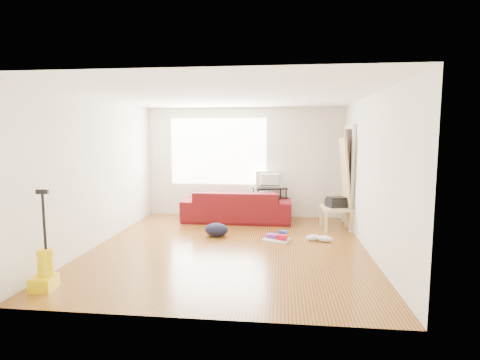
# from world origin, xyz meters

# --- Properties ---
(room) EXTENTS (4.51, 5.01, 2.51)m
(room) POSITION_xyz_m (0.07, 0.15, 1.25)
(room) COLOR #503009
(room) RESTS_ON ground
(sofa) EXTENTS (2.34, 0.92, 0.68)m
(sofa) POSITION_xyz_m (-0.10, 1.95, 0.00)
(sofa) COLOR #590617
(sofa) RESTS_ON ground
(tv_stand) EXTENTS (0.81, 0.64, 0.71)m
(tv_stand) POSITION_xyz_m (0.60, 2.22, 0.36)
(tv_stand) COLOR black
(tv_stand) RESTS_ON ground
(tv) EXTENTS (0.62, 0.08, 0.36)m
(tv) POSITION_xyz_m (0.60, 2.22, 0.89)
(tv) COLOR black
(tv) RESTS_ON tv_stand
(side_table) EXTENTS (0.61, 0.61, 0.46)m
(side_table) POSITION_xyz_m (1.95, 1.41, 0.38)
(side_table) COLOR #D3B981
(side_table) RESTS_ON ground
(printer) EXTENTS (0.46, 0.41, 0.20)m
(printer) POSITION_xyz_m (1.95, 1.41, 0.55)
(printer) COLOR black
(printer) RESTS_ON side_table
(bucket) EXTENTS (0.35, 0.35, 0.30)m
(bucket) POSITION_xyz_m (0.04, 1.77, 0.00)
(bucket) COLOR #08098F
(bucket) RESTS_ON ground
(toilet_paper) EXTENTS (0.11, 0.11, 0.10)m
(toilet_paper) POSITION_xyz_m (0.04, 1.74, 0.20)
(toilet_paper) COLOR white
(toilet_paper) RESTS_ON bucket
(cleaning_tray) EXTENTS (0.54, 0.48, 0.16)m
(cleaning_tray) POSITION_xyz_m (0.80, 0.50, 0.05)
(cleaning_tray) COLOR silver
(cleaning_tray) RESTS_ON ground
(backpack) EXTENTS (0.48, 0.41, 0.24)m
(backpack) POSITION_xyz_m (-0.33, 0.67, 0.00)
(backpack) COLOR black
(backpack) RESTS_ON ground
(sneakers) EXTENTS (0.49, 0.25, 0.11)m
(sneakers) POSITION_xyz_m (1.53, 0.52, 0.06)
(sneakers) COLOR white
(sneakers) RESTS_ON ground
(vacuum) EXTENTS (0.28, 0.32, 1.22)m
(vacuum) POSITION_xyz_m (-2.00, -1.95, 0.23)
(vacuum) COLOR #DDBD02
(vacuum) RESTS_ON ground
(door_panel) EXTENTS (0.23, 0.73, 1.83)m
(door_panel) POSITION_xyz_m (2.13, 1.51, 0.00)
(door_panel) COLOR tan
(door_panel) RESTS_ON ground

